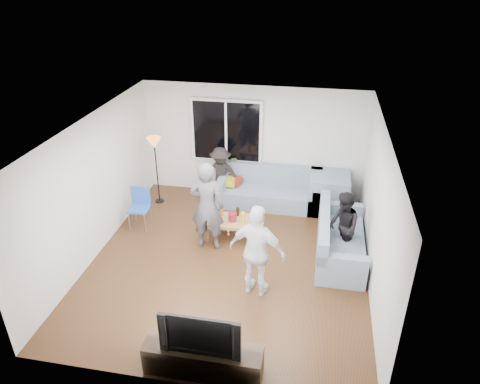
% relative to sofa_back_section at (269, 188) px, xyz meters
% --- Properties ---
extents(floor, '(5.00, 5.50, 0.04)m').
position_rel_sofa_back_section_xyz_m(floor, '(-0.46, -2.27, -0.45)').
color(floor, '#56351C').
rests_on(floor, ground).
extents(ceiling, '(5.00, 5.50, 0.04)m').
position_rel_sofa_back_section_xyz_m(ceiling, '(-0.46, -2.27, 2.20)').
color(ceiling, white).
rests_on(ceiling, ground).
extents(wall_back, '(5.00, 0.04, 2.60)m').
position_rel_sofa_back_section_xyz_m(wall_back, '(-0.46, 0.50, 0.88)').
color(wall_back, silver).
rests_on(wall_back, ground).
extents(wall_front, '(5.00, 0.04, 2.60)m').
position_rel_sofa_back_section_xyz_m(wall_front, '(-0.46, -5.04, 0.88)').
color(wall_front, silver).
rests_on(wall_front, ground).
extents(wall_left, '(0.04, 5.50, 2.60)m').
position_rel_sofa_back_section_xyz_m(wall_left, '(-2.98, -2.27, 0.88)').
color(wall_left, silver).
rests_on(wall_left, ground).
extents(wall_right, '(0.04, 5.50, 2.60)m').
position_rel_sofa_back_section_xyz_m(wall_right, '(2.06, -2.27, 0.88)').
color(wall_right, silver).
rests_on(wall_right, ground).
extents(window_frame, '(1.62, 0.06, 1.47)m').
position_rel_sofa_back_section_xyz_m(window_frame, '(-1.06, 0.42, 1.12)').
color(window_frame, white).
rests_on(window_frame, wall_back).
extents(window_glass, '(1.50, 0.02, 1.35)m').
position_rel_sofa_back_section_xyz_m(window_glass, '(-1.06, 0.38, 1.12)').
color(window_glass, black).
rests_on(window_glass, window_frame).
extents(window_mullion, '(0.05, 0.03, 1.35)m').
position_rel_sofa_back_section_xyz_m(window_mullion, '(-1.06, 0.37, 1.12)').
color(window_mullion, white).
rests_on(window_mullion, window_frame).
extents(radiator, '(1.30, 0.12, 0.62)m').
position_rel_sofa_back_section_xyz_m(radiator, '(-1.06, 0.38, -0.11)').
color(radiator, silver).
rests_on(radiator, floor).
extents(potted_plant, '(0.22, 0.20, 0.34)m').
position_rel_sofa_back_section_xyz_m(potted_plant, '(-0.90, 0.35, 0.37)').
color(potted_plant, '#356127').
rests_on(potted_plant, radiator).
extents(vase, '(0.19, 0.19, 0.16)m').
position_rel_sofa_back_section_xyz_m(vase, '(-1.25, 0.35, 0.28)').
color(vase, white).
rests_on(vase, radiator).
extents(sofa_back_section, '(2.30, 0.85, 0.85)m').
position_rel_sofa_back_section_xyz_m(sofa_back_section, '(0.00, 0.00, 0.00)').
color(sofa_back_section, gray).
rests_on(sofa_back_section, floor).
extents(sofa_right_section, '(2.00, 0.85, 0.85)m').
position_rel_sofa_back_section_xyz_m(sofa_right_section, '(1.56, -1.70, 0.00)').
color(sofa_right_section, gray).
rests_on(sofa_right_section, floor).
extents(sofa_corner, '(0.85, 0.85, 0.85)m').
position_rel_sofa_back_section_xyz_m(sofa_corner, '(1.31, 0.00, 0.00)').
color(sofa_corner, gray).
rests_on(sofa_corner, floor).
extents(cushion_yellow, '(0.40, 0.35, 0.14)m').
position_rel_sofa_back_section_xyz_m(cushion_yellow, '(-0.97, -0.02, 0.09)').
color(cushion_yellow, gold).
rests_on(cushion_yellow, sofa_back_section).
extents(cushion_red, '(0.43, 0.39, 0.13)m').
position_rel_sofa_back_section_xyz_m(cushion_red, '(-0.85, 0.06, 0.09)').
color(cushion_red, maroon).
rests_on(cushion_red, sofa_back_section).
extents(coffee_table, '(1.14, 0.68, 0.40)m').
position_rel_sofa_back_section_xyz_m(coffee_table, '(-0.50, -1.46, -0.22)').
color(coffee_table, '#AB8153').
rests_on(coffee_table, floor).
extents(pitcher, '(0.17, 0.17, 0.17)m').
position_rel_sofa_back_section_xyz_m(pitcher, '(-0.54, -1.49, 0.06)').
color(pitcher, maroon).
rests_on(pitcher, coffee_table).
extents(side_chair, '(0.43, 0.43, 0.86)m').
position_rel_sofa_back_section_xyz_m(side_chair, '(-2.51, -1.45, 0.01)').
color(side_chair, '#2854B1').
rests_on(side_chair, floor).
extents(floor_lamp, '(0.32, 0.32, 1.56)m').
position_rel_sofa_back_section_xyz_m(floor_lamp, '(-2.51, -0.32, 0.36)').
color(floor_lamp, orange).
rests_on(floor_lamp, floor).
extents(player_left, '(0.65, 0.43, 1.78)m').
position_rel_sofa_back_section_xyz_m(player_left, '(-0.95, -1.86, 0.46)').
color(player_left, '#4D4C51').
rests_on(player_left, floor).
extents(player_right, '(1.03, 0.61, 1.64)m').
position_rel_sofa_back_section_xyz_m(player_right, '(0.18, -3.02, 0.39)').
color(player_right, silver).
rests_on(player_right, floor).
extents(spectator_right, '(0.68, 0.77, 1.34)m').
position_rel_sofa_back_section_xyz_m(spectator_right, '(1.56, -1.77, 0.24)').
color(spectator_right, black).
rests_on(spectator_right, floor).
extents(spectator_back, '(0.90, 0.59, 1.30)m').
position_rel_sofa_back_section_xyz_m(spectator_back, '(-1.12, 0.03, 0.22)').
color(spectator_back, black).
rests_on(spectator_back, floor).
extents(tv_console, '(1.60, 0.40, 0.44)m').
position_rel_sofa_back_section_xyz_m(tv_console, '(-0.28, -4.77, -0.20)').
color(tv_console, '#302418').
rests_on(tv_console, floor).
extents(television, '(1.07, 0.14, 0.62)m').
position_rel_sofa_back_section_xyz_m(television, '(-0.28, -4.77, 0.32)').
color(television, black).
rests_on(television, tv_console).
extents(bottle_a, '(0.07, 0.07, 0.20)m').
position_rel_sofa_back_section_xyz_m(bottle_a, '(-0.79, -1.34, 0.07)').
color(bottle_a, orange).
rests_on(bottle_a, coffee_table).
extents(bottle_d, '(0.07, 0.07, 0.25)m').
position_rel_sofa_back_section_xyz_m(bottle_d, '(-0.32, -1.56, 0.10)').
color(bottle_d, '#FAA916').
rests_on(bottle_d, coffee_table).
extents(bottle_c, '(0.07, 0.07, 0.18)m').
position_rel_sofa_back_section_xyz_m(bottle_c, '(-0.48, -1.28, 0.06)').
color(bottle_c, black).
rests_on(bottle_c, coffee_table).
extents(bottle_e, '(0.07, 0.07, 0.20)m').
position_rel_sofa_back_section_xyz_m(bottle_e, '(-0.11, -1.34, 0.07)').
color(bottle_e, black).
rests_on(bottle_e, coffee_table).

